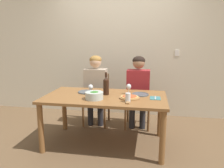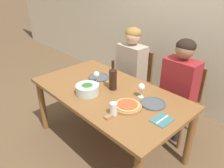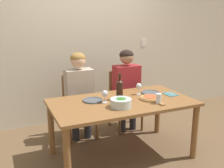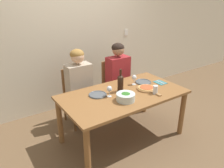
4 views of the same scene
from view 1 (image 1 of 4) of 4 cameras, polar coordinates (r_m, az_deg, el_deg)
name	(u,v)px [view 1 (image 1 of 4)]	position (r m, az deg, el deg)	size (l,w,h in m)	color
ground_plane	(105,143)	(3.33, -1.73, -15.23)	(40.00, 40.00, 0.00)	brown
back_wall	(120,47)	(4.37, 2.03, 9.60)	(10.00, 0.06, 2.70)	beige
dining_table	(105,102)	(3.10, -1.80, -4.79)	(1.70, 0.93, 0.72)	brown
chair_left	(97,96)	(3.96, -3.88, -3.24)	(0.42, 0.42, 0.89)	brown
chair_right	(138,98)	(3.85, 6.84, -3.72)	(0.42, 0.42, 0.89)	brown
person_woman	(96,84)	(3.80, -4.32, 0.06)	(0.47, 0.51, 1.23)	#28282D
person_man	(138,85)	(3.69, 6.84, -0.34)	(0.47, 0.51, 1.23)	#28282D
wine_bottle	(106,86)	(3.11, -1.48, -0.45)	(0.08, 0.08, 0.32)	black
broccoli_bowl	(94,95)	(2.90, -4.66, -2.98)	(0.24, 0.24, 0.11)	silver
dinner_plate_left	(86,92)	(3.28, -6.80, -2.07)	(0.24, 0.24, 0.02)	#4C5156
dinner_plate_right	(140,94)	(3.15, 7.37, -2.68)	(0.24, 0.24, 0.02)	#4C5156
pizza_on_board	(129,98)	(2.93, 4.58, -3.54)	(0.27, 0.41, 0.04)	#9E7042
wine_glass_left	(91,88)	(3.12, -5.60, -0.96)	(0.07, 0.07, 0.15)	silver
wine_glass_right	(129,87)	(3.15, 4.39, -0.80)	(0.07, 0.07, 0.15)	silver
water_tumbler	(128,98)	(2.76, 4.19, -3.55)	(0.07, 0.07, 0.12)	silver
fork_on_napkin	(155,98)	(3.00, 11.23, -3.63)	(0.14, 0.18, 0.01)	#387075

